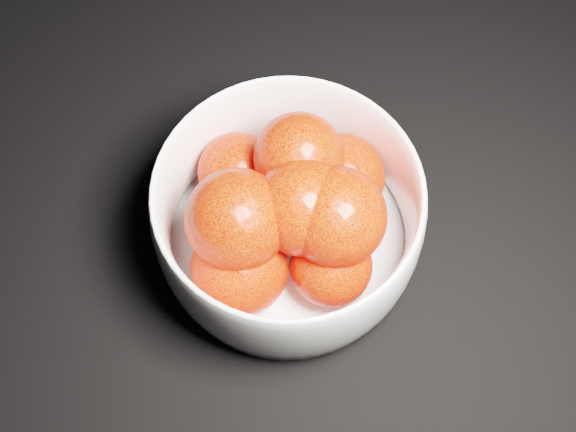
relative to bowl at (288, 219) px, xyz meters
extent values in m
cylinder|color=white|center=(0.00, 0.00, -0.05)|extent=(0.20, 0.20, 0.01)
sphere|color=red|center=(0.05, 0.03, -0.01)|extent=(0.07, 0.07, 0.07)
sphere|color=red|center=(-0.03, 0.05, -0.01)|extent=(0.07, 0.07, 0.07)
sphere|color=red|center=(-0.05, -0.03, -0.01)|extent=(0.08, 0.08, 0.08)
sphere|color=red|center=(0.02, -0.04, -0.01)|extent=(0.06, 0.06, 0.06)
sphere|color=red|center=(0.02, 0.03, 0.03)|extent=(0.07, 0.07, 0.07)
sphere|color=red|center=(-0.04, -0.01, 0.03)|extent=(0.08, 0.08, 0.08)
sphere|color=red|center=(0.03, -0.02, 0.03)|extent=(0.08, 0.08, 0.08)
sphere|color=red|center=(0.01, -0.01, 0.03)|extent=(0.08, 0.08, 0.08)
camera|label=1|loc=(-0.06, -0.26, 0.57)|focal=50.00mm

